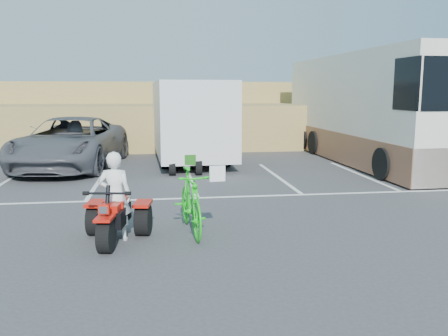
{
  "coord_description": "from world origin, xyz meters",
  "views": [
    {
      "loc": [
        -0.94,
        -9.08,
        2.63
      ],
      "look_at": [
        0.45,
        0.83,
        1.0
      ],
      "focal_mm": 38.0,
      "sensor_mm": 36.0,
      "label": 1
    }
  ],
  "objects": [
    {
      "name": "parking_stripes",
      "position": [
        0.87,
        4.07,
        0.0
      ],
      "size": [
        28.0,
        5.16,
        0.01
      ],
      "color": "white",
      "rests_on": "ground"
    },
    {
      "name": "cargo_trailer",
      "position": [
        0.27,
        8.72,
        1.61
      ],
      "size": [
        2.81,
        6.46,
        2.97
      ],
      "rotation": [
        0.0,
        0.0,
        0.04
      ],
      "color": "silver",
      "rests_on": "ground"
    },
    {
      "name": "ground",
      "position": [
        0.0,
        0.0,
        0.0
      ],
      "size": [
        100.0,
        100.0,
        0.0
      ],
      "primitive_type": "plane",
      "color": "#3B3B3E",
      "rests_on": "ground"
    },
    {
      "name": "grass_embankment",
      "position": [
        0.0,
        15.48,
        1.42
      ],
      "size": [
        40.0,
        8.5,
        3.1
      ],
      "color": "olive",
      "rests_on": "ground"
    },
    {
      "name": "grey_pickup",
      "position": [
        -3.93,
        7.75,
        0.87
      ],
      "size": [
        3.65,
        6.57,
        1.74
      ],
      "primitive_type": "imported",
      "rotation": [
        0.0,
        0.0,
        -0.13
      ],
      "color": "#4D4E55",
      "rests_on": "ground"
    },
    {
      "name": "rv_motorhome",
      "position": [
        6.94,
        7.85,
        1.69
      ],
      "size": [
        2.98,
        10.91,
        3.9
      ],
      "rotation": [
        0.0,
        0.0,
        0.02
      ],
      "color": "silver",
      "rests_on": "ground"
    },
    {
      "name": "green_dirt_bike",
      "position": [
        -0.36,
        -0.48,
        0.6
      ],
      "size": [
        0.77,
        2.06,
        1.21
      ],
      "primitive_type": "imported",
      "rotation": [
        0.0,
        0.0,
        0.1
      ],
      "color": "#14BF19",
      "rests_on": "ground"
    },
    {
      "name": "rider",
      "position": [
        -1.72,
        -0.73,
        0.8
      ],
      "size": [
        0.63,
        0.46,
        1.59
      ],
      "primitive_type": "imported",
      "rotation": [
        0.0,
        0.0,
        2.99
      ],
      "color": "white",
      "rests_on": "ground"
    },
    {
      "name": "red_trike_atv",
      "position": [
        -1.74,
        -0.88,
        0.0
      ],
      "size": [
        1.37,
        1.7,
        1.0
      ],
      "primitive_type": null,
      "rotation": [
        0.0,
        0.0,
        -0.15
      ],
      "color": "red",
      "rests_on": "ground"
    },
    {
      "name": "quad_atv_blue",
      "position": [
        -3.26,
        6.7,
        0.0
      ],
      "size": [
        1.53,
        1.76,
        0.97
      ],
      "primitive_type": null,
      "rotation": [
        0.0,
        0.0,
        -0.32
      ],
      "color": "navy",
      "rests_on": "ground"
    },
    {
      "name": "quad_atv_green",
      "position": [
        -0.07,
        6.12,
        0.0
      ],
      "size": [
        1.12,
        1.45,
        0.9
      ],
      "primitive_type": null,
      "rotation": [
        0.0,
        0.0,
        -0.07
      ],
      "color": "#1B5D15",
      "rests_on": "ground"
    }
  ]
}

